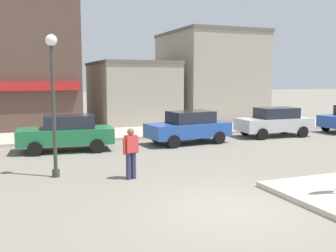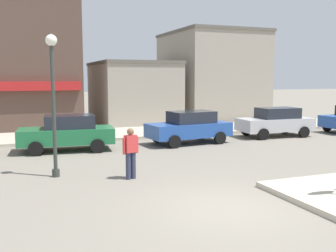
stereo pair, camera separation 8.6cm
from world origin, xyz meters
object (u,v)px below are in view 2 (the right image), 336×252
Objects in this scene: parked_car_third at (276,122)px; pedestrian_crossing_near at (131,152)px; lamp_post at (53,84)px; parked_car_nearest at (67,132)px; parked_car_second at (189,127)px.

pedestrian_crossing_near reaches higher than parked_car_third.
parked_car_nearest is (0.91, 4.46, -2.15)m from lamp_post.
lamp_post is at bearing -158.37° from parked_car_third.
pedestrian_crossing_near is at bearing -148.94° from parked_car_third.
parked_car_second is (5.73, -0.12, 0.00)m from parked_car_nearest.
lamp_post is at bearing 152.34° from pedestrian_crossing_near.
parked_car_third is (10.99, 0.25, 0.00)m from parked_car_nearest.
lamp_post is at bearing -146.84° from parked_car_second.
parked_car_third is (11.90, 4.72, -2.15)m from lamp_post.
pedestrian_crossing_near is at bearing -77.32° from parked_car_nearest.
parked_car_nearest is 1.00× the size of parked_car_second.
parked_car_nearest and parked_car_third have the same top height.
parked_car_second is at bearing -1.23° from parked_car_nearest.
parked_car_third is at bearing 1.33° from parked_car_nearest.
parked_car_nearest is 1.02× the size of parked_car_third.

